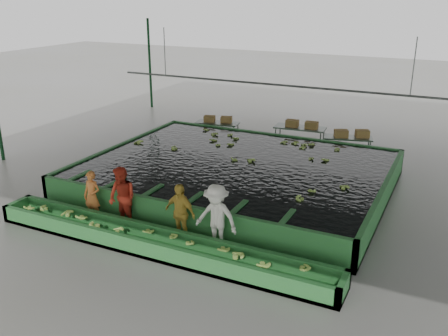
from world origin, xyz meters
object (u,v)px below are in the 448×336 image
at_px(worker_c, 180,213).
at_px(box_stack_left, 218,122).
at_px(worker_d, 216,218).
at_px(packing_table_mid, 299,138).
at_px(packing_table_right, 347,147).
at_px(sorting_trough, 155,242).
at_px(packing_table_left, 217,132).
at_px(box_stack_right, 351,137).
at_px(box_stack_mid, 302,128).
at_px(worker_a, 92,196).
at_px(worker_b, 122,198).
at_px(flotation_tank, 237,174).

xyz_separation_m(worker_c, box_stack_left, (-3.38, 9.00, 0.04)).
xyz_separation_m(worker_c, worker_d, (1.10, 0.00, 0.08)).
xyz_separation_m(packing_table_mid, packing_table_right, (2.11, -0.27, -0.05)).
distance_m(sorting_trough, worker_d, 1.74).
relative_size(worker_c, packing_table_right, 0.87).
height_order(sorting_trough, box_stack_left, box_stack_left).
xyz_separation_m(packing_table_left, box_stack_right, (5.94, 0.24, 0.43)).
relative_size(packing_table_right, box_stack_mid, 1.41).
height_order(worker_a, packing_table_left, worker_a).
height_order(packing_table_right, box_stack_left, box_stack_left).
xyz_separation_m(sorting_trough, box_stack_left, (-3.09, 9.80, 0.62)).
bearing_deg(worker_d, worker_a, -178.90).
distance_m(worker_c, box_stack_right, 9.56).
xyz_separation_m(worker_c, packing_table_left, (-3.39, 8.97, -0.39)).
distance_m(worker_c, packing_table_right, 9.50).
xyz_separation_m(worker_b, box_stack_mid, (2.30, 9.38, 0.07)).
height_order(flotation_tank, worker_d, worker_d).
distance_m(worker_a, box_stack_right, 10.75).
distance_m(worker_b, worker_d, 3.00).
xyz_separation_m(flotation_tank, box_stack_left, (-3.09, 4.70, 0.42)).
relative_size(sorting_trough, box_stack_left, 7.96).
bearing_deg(flotation_tank, worker_d, -72.06).
height_order(sorting_trough, packing_table_right, packing_table_right).
relative_size(box_stack_left, box_stack_mid, 0.93).
bearing_deg(packing_table_right, flotation_tank, -119.06).
distance_m(flotation_tank, packing_table_right, 5.58).
xyz_separation_m(sorting_trough, worker_b, (-1.61, 0.80, 0.66)).
bearing_deg(worker_b, box_stack_left, 114.44).
relative_size(worker_a, packing_table_right, 0.79).
distance_m(worker_d, box_stack_left, 10.06).
bearing_deg(worker_a, packing_table_mid, 68.70).
bearing_deg(box_stack_left, box_stack_right, 2.04).
relative_size(packing_table_right, box_stack_right, 1.38).
bearing_deg(box_stack_right, packing_table_mid, 173.95).
relative_size(flotation_tank, box_stack_left, 7.96).
xyz_separation_m(worker_a, worker_d, (4.10, 0.00, 0.15)).
bearing_deg(box_stack_left, worker_c, -69.40).
height_order(sorting_trough, packing_table_left, packing_table_left).
distance_m(packing_table_right, box_stack_right, 0.46).
height_order(worker_a, packing_table_right, worker_a).
xyz_separation_m(worker_b, packing_table_mid, (2.21, 9.45, -0.42)).
bearing_deg(packing_table_left, worker_a, -87.49).
relative_size(sorting_trough, worker_c, 6.02).
xyz_separation_m(worker_a, packing_table_mid, (3.31, 9.45, -0.27)).
xyz_separation_m(worker_a, box_stack_left, (-0.38, 9.00, 0.11)).
distance_m(flotation_tank, worker_c, 4.33).
distance_m(sorting_trough, packing_table_left, 10.25).
distance_m(flotation_tank, packing_table_mid, 5.18).
distance_m(sorting_trough, worker_c, 1.03).
height_order(box_stack_left, box_stack_right, box_stack_right).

